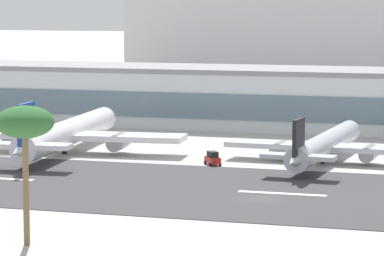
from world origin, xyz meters
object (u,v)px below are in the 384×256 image
at_px(airliner_navy_tail_gate_0, 65,134).
at_px(service_baggage_tug_1, 213,159).
at_px(terminal_building, 253,97).
at_px(palm_tree_0, 25,125).
at_px(distant_hotel_block, 355,14).
at_px(airliner_black_tail_gate_1, 323,146).

bearing_deg(airliner_navy_tail_gate_0, service_baggage_tug_1, -105.30).
relative_size(terminal_building, palm_tree_0, 12.30).
bearing_deg(distant_hotel_block, terminal_building, -92.74).
distance_m(airliner_navy_tail_gate_0, palm_tree_0, 67.30).
relative_size(distant_hotel_block, service_baggage_tug_1, 38.75).
height_order(terminal_building, service_baggage_tug_1, terminal_building).
bearing_deg(airliner_black_tail_gate_1, service_baggage_tug_1, 116.50).
distance_m(airliner_black_tail_gate_1, service_baggage_tug_1, 17.73).
distance_m(distant_hotel_block, airliner_black_tail_gate_1, 156.73).
relative_size(airliner_navy_tail_gate_0, service_baggage_tug_1, 14.06).
bearing_deg(airliner_navy_tail_gate_0, terminal_building, -30.23).
height_order(airliner_black_tail_gate_1, palm_tree_0, palm_tree_0).
distance_m(distant_hotel_block, palm_tree_0, 219.35).
height_order(distant_hotel_block, palm_tree_0, distant_hotel_block).
xyz_separation_m(airliner_black_tail_gate_1, palm_tree_0, (-20.69, -64.43, 10.03)).
xyz_separation_m(distant_hotel_block, airliner_navy_tail_gate_0, (-26.97, -156.55, -18.40)).
distance_m(airliner_navy_tail_gate_0, service_baggage_tug_1, 27.80).
bearing_deg(service_baggage_tug_1, airliner_black_tail_gate_1, 75.71).
relative_size(distant_hotel_block, palm_tree_0, 9.21).
bearing_deg(palm_tree_0, distant_hotel_block, 88.92).
bearing_deg(terminal_building, palm_tree_0, -89.38).
height_order(terminal_building, distant_hotel_block, distant_hotel_block).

